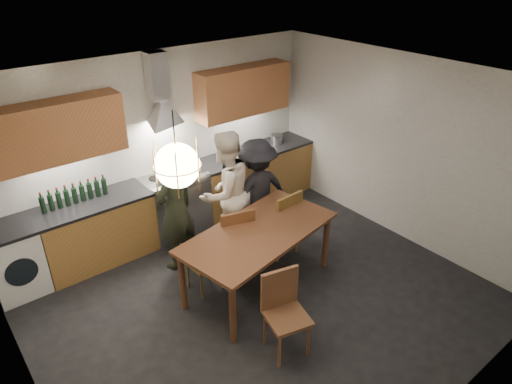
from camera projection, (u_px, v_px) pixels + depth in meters
ground at (259, 297)px, 5.56m from camera, size 5.00×5.00×0.00m
room_shell at (259, 171)px, 4.75m from camera, size 5.02×4.52×2.61m
counter_run at (177, 203)px, 6.70m from camera, size 5.00×0.62×0.90m
range_stove at (176, 204)px, 6.69m from camera, size 0.90×0.60×0.92m
wall_fixtures at (162, 108)px, 6.10m from camera, size 4.30×0.54×1.10m
pendant_lamp at (177, 166)px, 3.95m from camera, size 0.43×0.43×0.70m
dining_table at (259, 238)px, 5.42m from camera, size 2.08×1.30×0.82m
chair_back_left at (207, 260)px, 5.46m from camera, size 0.38×0.38×0.80m
chair_back_mid at (235, 237)px, 5.74m from camera, size 0.54×0.54×0.97m
chair_back_right at (283, 220)px, 6.09m from camera, size 0.46×0.46×0.97m
chair_front at (284, 306)px, 4.67m from camera, size 0.50×0.50×0.92m
person_left at (176, 210)px, 5.78m from camera, size 0.69×0.55×1.66m
person_mid at (226, 193)px, 6.12m from camera, size 0.93×0.77×1.72m
person_right at (257, 191)px, 6.36m from camera, size 1.03×0.64×1.53m
mixing_bowl at (233, 157)px, 6.99m from camera, size 0.30×0.30×0.07m
stock_pot at (277, 139)px, 7.54m from camera, size 0.23×0.23×0.14m
wine_bottles at (74, 193)px, 5.73m from camera, size 0.84×0.07×0.27m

